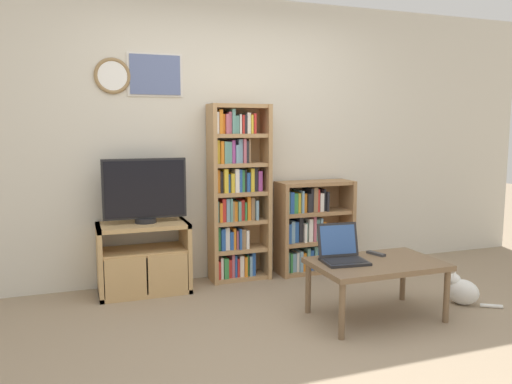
{
  "coord_description": "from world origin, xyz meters",
  "views": [
    {
      "loc": [
        -1.34,
        -2.77,
        1.41
      ],
      "look_at": [
        0.01,
        0.95,
        0.9
      ],
      "focal_mm": 35.0,
      "sensor_mm": 36.0,
      "label": 1
    }
  ],
  "objects_px": {
    "tv_stand": "(144,258)",
    "cat": "(461,291)",
    "remote_near_laptop": "(376,254)",
    "television": "(145,190)",
    "laptop": "(342,252)",
    "bookshelf_short": "(308,228)",
    "bookshelf_tall": "(236,194)",
    "coffee_table": "(376,267)"
  },
  "relations": [
    {
      "from": "bookshelf_short",
      "to": "television",
      "type": "bearing_deg",
      "value": -177.61
    },
    {
      "from": "television",
      "to": "bookshelf_short",
      "type": "distance_m",
      "value": 1.64
    },
    {
      "from": "bookshelf_short",
      "to": "cat",
      "type": "height_order",
      "value": "bookshelf_short"
    },
    {
      "from": "remote_near_laptop",
      "to": "bookshelf_short",
      "type": "bearing_deg",
      "value": -104.73
    },
    {
      "from": "television",
      "to": "remote_near_laptop",
      "type": "relative_size",
      "value": 4.24
    },
    {
      "from": "remote_near_laptop",
      "to": "bookshelf_tall",
      "type": "bearing_deg",
      "value": -72.17
    },
    {
      "from": "bookshelf_short",
      "to": "laptop",
      "type": "distance_m",
      "value": 1.21
    },
    {
      "from": "cat",
      "to": "remote_near_laptop",
      "type": "bearing_deg",
      "value": 131.82
    },
    {
      "from": "remote_near_laptop",
      "to": "cat",
      "type": "height_order",
      "value": "remote_near_laptop"
    },
    {
      "from": "laptop",
      "to": "remote_near_laptop",
      "type": "xyz_separation_m",
      "value": [
        0.34,
        0.07,
        -0.06
      ]
    },
    {
      "from": "bookshelf_short",
      "to": "coffee_table",
      "type": "xyz_separation_m",
      "value": [
        -0.06,
        -1.27,
        -0.05
      ]
    },
    {
      "from": "remote_near_laptop",
      "to": "coffee_table",
      "type": "bearing_deg",
      "value": 40.93
    },
    {
      "from": "coffee_table",
      "to": "remote_near_laptop",
      "type": "height_order",
      "value": "remote_near_laptop"
    },
    {
      "from": "tv_stand",
      "to": "television",
      "type": "xyz_separation_m",
      "value": [
        0.03,
        0.03,
        0.58
      ]
    },
    {
      "from": "television",
      "to": "cat",
      "type": "height_order",
      "value": "television"
    },
    {
      "from": "tv_stand",
      "to": "remote_near_laptop",
      "type": "xyz_separation_m",
      "value": [
        1.65,
        -1.01,
        0.14
      ]
    },
    {
      "from": "tv_stand",
      "to": "bookshelf_tall",
      "type": "height_order",
      "value": "bookshelf_tall"
    },
    {
      "from": "bookshelf_short",
      "to": "remote_near_laptop",
      "type": "relative_size",
      "value": 5.41
    },
    {
      "from": "bookshelf_short",
      "to": "remote_near_laptop",
      "type": "height_order",
      "value": "bookshelf_short"
    },
    {
      "from": "tv_stand",
      "to": "coffee_table",
      "type": "bearing_deg",
      "value": -37.14
    },
    {
      "from": "remote_near_laptop",
      "to": "laptop",
      "type": "bearing_deg",
      "value": -5.82
    },
    {
      "from": "coffee_table",
      "to": "remote_near_laptop",
      "type": "xyz_separation_m",
      "value": [
        0.1,
        0.17,
        0.06
      ]
    },
    {
      "from": "television",
      "to": "coffee_table",
      "type": "relative_size",
      "value": 0.74
    },
    {
      "from": "tv_stand",
      "to": "bookshelf_short",
      "type": "distance_m",
      "value": 1.61
    },
    {
      "from": "laptop",
      "to": "coffee_table",
      "type": "bearing_deg",
      "value": -16.69
    },
    {
      "from": "television",
      "to": "bookshelf_tall",
      "type": "bearing_deg",
      "value": 5.67
    },
    {
      "from": "television",
      "to": "remote_near_laptop",
      "type": "distance_m",
      "value": 1.98
    },
    {
      "from": "bookshelf_tall",
      "to": "bookshelf_short",
      "type": "distance_m",
      "value": 0.82
    },
    {
      "from": "tv_stand",
      "to": "cat",
      "type": "distance_m",
      "value": 2.64
    },
    {
      "from": "tv_stand",
      "to": "cat",
      "type": "relative_size",
      "value": 2.02
    },
    {
      "from": "television",
      "to": "cat",
      "type": "xyz_separation_m",
      "value": [
        2.33,
        -1.19,
        -0.77
      ]
    },
    {
      "from": "remote_near_laptop",
      "to": "television",
      "type": "bearing_deg",
      "value": -49.66
    },
    {
      "from": "tv_stand",
      "to": "coffee_table",
      "type": "relative_size",
      "value": 0.81
    },
    {
      "from": "bookshelf_tall",
      "to": "bookshelf_short",
      "type": "height_order",
      "value": "bookshelf_tall"
    },
    {
      "from": "bookshelf_tall",
      "to": "coffee_table",
      "type": "height_order",
      "value": "bookshelf_tall"
    },
    {
      "from": "television",
      "to": "cat",
      "type": "distance_m",
      "value": 2.73
    },
    {
      "from": "television",
      "to": "coffee_table",
      "type": "height_order",
      "value": "television"
    },
    {
      "from": "laptop",
      "to": "bookshelf_short",
      "type": "bearing_deg",
      "value": 81.4
    },
    {
      "from": "laptop",
      "to": "bookshelf_tall",
      "type": "bearing_deg",
      "value": 115.94
    },
    {
      "from": "television",
      "to": "laptop",
      "type": "bearing_deg",
      "value": -40.72
    },
    {
      "from": "bookshelf_tall",
      "to": "tv_stand",
      "type": "bearing_deg",
      "value": -172.58
    },
    {
      "from": "television",
      "to": "bookshelf_tall",
      "type": "height_order",
      "value": "bookshelf_tall"
    }
  ]
}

